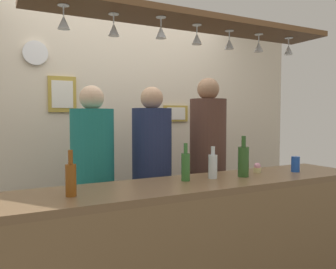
{
  "coord_description": "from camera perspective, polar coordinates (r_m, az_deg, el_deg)",
  "views": [
    {
      "loc": [
        -1.24,
        -2.29,
        1.41
      ],
      "look_at": [
        0.0,
        0.1,
        1.25
      ],
      "focal_mm": 36.33,
      "sensor_mm": 36.0,
      "label": 1
    }
  ],
  "objects": [
    {
      "name": "overhead_glass_rack",
      "position": [
        2.43,
        4.57,
        18.4
      ],
      "size": [
        2.2,
        0.36,
        0.04
      ],
      "primitive_type": "cube",
      "color": "brown"
    },
    {
      "name": "bottle_soda_clear",
      "position": [
        2.45,
        7.53,
        -5.19
      ],
      "size": [
        0.06,
        0.06,
        0.23
      ],
      "color": "silver",
      "rests_on": "bar_counter"
    },
    {
      "name": "person_right_brown_shirt",
      "position": [
        3.21,
        6.7,
        -2.94
      ],
      "size": [
        0.34,
        0.34,
        1.75
      ],
      "color": "#2D334C",
      "rests_on": "ground_plane"
    },
    {
      "name": "bottle_champagne_green",
      "position": [
        2.56,
        12.54,
        -4.3
      ],
      "size": [
        0.08,
        0.08,
        0.3
      ],
      "color": "#2D5623",
      "rests_on": "bar_counter"
    },
    {
      "name": "bar_counter",
      "position": [
        2.3,
        7.15,
        -15.91
      ],
      "size": [
        2.7,
        0.55,
        0.95
      ],
      "color": "brown",
      "rests_on": "ground_plane"
    },
    {
      "name": "hanging_wineglass_center",
      "position": [
        2.4,
        4.86,
        15.8
      ],
      "size": [
        0.07,
        0.07,
        0.13
      ],
      "color": "silver",
      "rests_on": "overhead_glass_rack"
    },
    {
      "name": "cupcake",
      "position": [
        2.77,
        14.75,
        -5.46
      ],
      "size": [
        0.06,
        0.06,
        0.08
      ],
      "color": "beige",
      "rests_on": "bar_counter"
    },
    {
      "name": "hanging_wineglass_far_right",
      "position": [
        2.94,
        19.55,
        13.32
      ],
      "size": [
        0.07,
        0.07,
        0.13
      ],
      "color": "silver",
      "rests_on": "overhead_glass_rack"
    },
    {
      "name": "hanging_wineglass_center_left",
      "position": [
        2.22,
        -1.18,
        16.88
      ],
      "size": [
        0.07,
        0.07,
        0.13
      ],
      "color": "silver",
      "rests_on": "overhead_glass_rack"
    },
    {
      "name": "person_middle_navy_shirt",
      "position": [
        2.94,
        -2.71,
        -4.82
      ],
      "size": [
        0.34,
        0.34,
        1.65
      ],
      "color": "#2D334C",
      "rests_on": "ground_plane"
    },
    {
      "name": "wall_clock",
      "position": [
        3.41,
        -21.37,
        12.63
      ],
      "size": [
        0.22,
        0.03,
        0.22
      ],
      "primitive_type": "cylinder",
      "rotation": [
        1.57,
        0.0,
        0.0
      ],
      "color": "white",
      "rests_on": "back_wall"
    },
    {
      "name": "hanging_wineglass_left",
      "position": [
        2.18,
        -9.09,
        17.09
      ],
      "size": [
        0.07,
        0.07,
        0.13
      ],
      "color": "silver",
      "rests_on": "overhead_glass_rack"
    },
    {
      "name": "hanging_wineglass_center_right",
      "position": [
        2.59,
        10.23,
        14.84
      ],
      "size": [
        0.07,
        0.07,
        0.13
      ],
      "color": "silver",
      "rests_on": "overhead_glass_rack"
    },
    {
      "name": "person_left_teal_shirt",
      "position": [
        2.77,
        -12.53,
        -5.53
      ],
      "size": [
        0.34,
        0.34,
        1.64
      ],
      "color": "#2D334C",
      "rests_on": "ground_plane"
    },
    {
      "name": "drink_can",
      "position": [
        2.9,
        20.59,
        -4.68
      ],
      "size": [
        0.07,
        0.07,
        0.12
      ],
      "primitive_type": "cylinder",
      "color": "#1E4CB2",
      "rests_on": "bar_counter"
    },
    {
      "name": "picture_frame_caricature",
      "position": [
        3.41,
        -17.32,
        6.46
      ],
      "size": [
        0.26,
        0.02,
        0.34
      ],
      "color": "#B29338",
      "rests_on": "back_wall"
    },
    {
      "name": "hanging_wineglass_right",
      "position": [
        2.75,
        14.97,
        14.12
      ],
      "size": [
        0.07,
        0.07,
        0.13
      ],
      "color": "silver",
      "rests_on": "overhead_glass_rack"
    },
    {
      "name": "back_wall",
      "position": [
        3.61,
        -7.31,
        1.58
      ],
      "size": [
        4.4,
        0.06,
        2.6
      ],
      "primitive_type": "cube",
      "color": "beige",
      "rests_on": "ground_plane"
    },
    {
      "name": "bottle_beer_green_import",
      "position": [
        2.35,
        2.97,
        -5.27
      ],
      "size": [
        0.06,
        0.06,
        0.26
      ],
      "color": "#336B2D",
      "rests_on": "bar_counter"
    },
    {
      "name": "hanging_wineglass_far_left",
      "position": [
        2.08,
        -17.1,
        17.68
      ],
      "size": [
        0.07,
        0.07,
        0.13
      ],
      "color": "silver",
      "rests_on": "overhead_glass_rack"
    },
    {
      "name": "bottle_beer_amber_tall",
      "position": [
        1.98,
        -15.99,
        -7.11
      ],
      "size": [
        0.06,
        0.06,
        0.26
      ],
      "color": "brown",
      "rests_on": "bar_counter"
    },
    {
      "name": "picture_frame_lower_pair",
      "position": [
        3.81,
        1.32,
        3.54
      ],
      "size": [
        0.3,
        0.02,
        0.18
      ],
      "color": "#B29338",
      "rests_on": "back_wall"
    }
  ]
}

